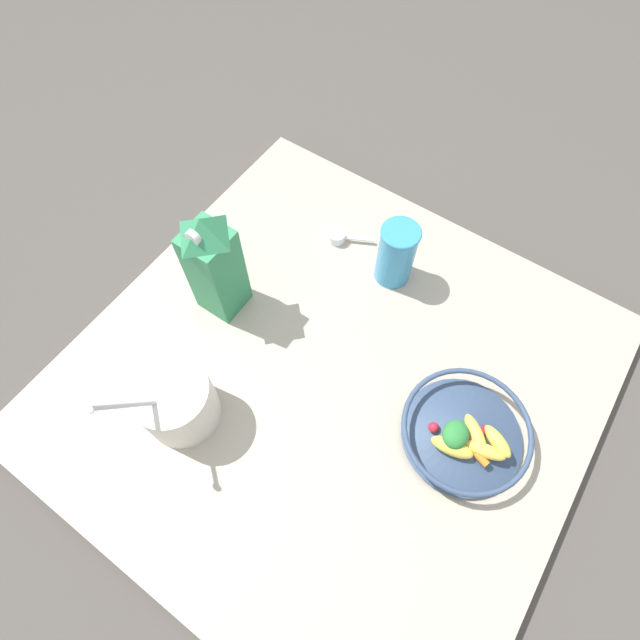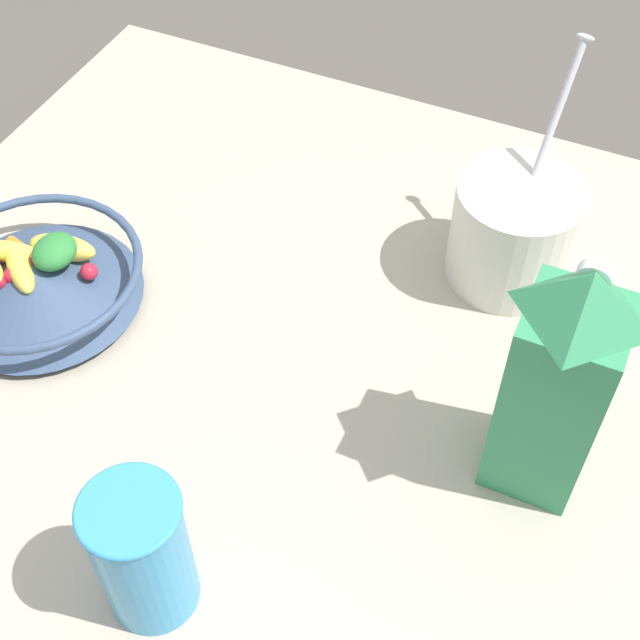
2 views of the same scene
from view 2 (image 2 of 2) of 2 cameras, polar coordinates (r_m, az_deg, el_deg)
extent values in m
plane|color=#4C4742|center=(0.96, -3.00, -3.58)|extent=(6.00, 6.00, 0.00)
cube|color=#B2A893|center=(0.95, -3.04, -2.94)|extent=(0.95, 0.95, 0.04)
cylinder|color=#384C6B|center=(1.02, -17.29, 1.38)|extent=(0.12, 0.12, 0.01)
cone|color=#384C6B|center=(1.00, -17.62, 2.34)|extent=(0.22, 0.22, 0.04)
torus|color=#384C6B|center=(0.99, -17.89, 3.14)|extent=(0.23, 0.23, 0.01)
ellipsoid|color=#EFD64C|center=(1.00, -18.63, 3.16)|extent=(0.08, 0.07, 0.03)
ellipsoid|color=#EFD64C|center=(1.01, -16.14, 4.48)|extent=(0.08, 0.04, 0.03)
ellipsoid|color=#EFD64C|center=(1.02, -19.18, 4.12)|extent=(0.08, 0.04, 0.02)
cylinder|color=orange|center=(1.03, -18.46, 4.24)|extent=(0.05, 0.03, 0.01)
sphere|color=red|center=(1.00, -19.04, 2.71)|extent=(0.02, 0.02, 0.02)
sphere|color=red|center=(0.98, -14.56, 3.01)|extent=(0.02, 0.02, 0.02)
sphere|color=red|center=(1.01, -17.64, 3.49)|extent=(0.02, 0.02, 0.02)
ellipsoid|color=#2D7F38|center=(0.99, -16.63, 4.23)|extent=(0.05, 0.06, 0.03)
cube|color=#338C59|center=(0.79, 14.66, -4.85)|extent=(0.08, 0.08, 0.22)
pyramid|color=#338C59|center=(0.69, 16.77, 1.53)|extent=(0.08, 0.08, 0.05)
cylinder|color=white|center=(0.71, 17.15, 2.65)|extent=(0.03, 0.01, 0.03)
cylinder|color=silver|center=(0.99, 12.29, 5.48)|extent=(0.14, 0.14, 0.12)
cylinder|color=white|center=(0.95, 12.78, 7.61)|extent=(0.13, 0.13, 0.02)
cylinder|color=silver|center=(0.96, 14.41, 11.25)|extent=(0.02, 0.10, 0.18)
ellipsoid|color=silver|center=(0.95, 16.62, 16.95)|extent=(0.02, 0.02, 0.01)
cylinder|color=#3893C6|center=(0.74, -11.28, -14.45)|extent=(0.08, 0.08, 0.15)
torus|color=#3893C6|center=(0.68, -12.20, -11.80)|extent=(0.08, 0.08, 0.01)
camera|label=1|loc=(0.95, -11.09, 60.08)|focal=28.00mm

